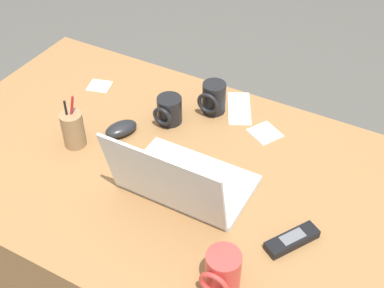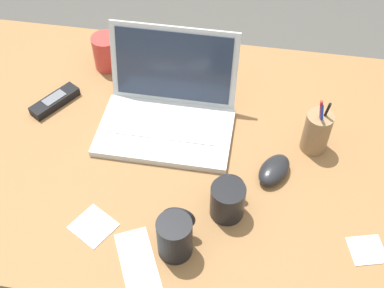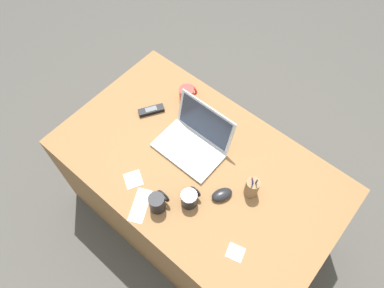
{
  "view_description": "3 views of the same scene",
  "coord_description": "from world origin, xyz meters",
  "views": [
    {
      "loc": [
        -0.58,
        0.91,
        1.76
      ],
      "look_at": [
        -0.07,
        -0.03,
        0.82
      ],
      "focal_mm": 47.87,
      "sensor_mm": 36.0,
      "label": 1
    },
    {
      "loc": [
        0.12,
        -0.82,
        1.69
      ],
      "look_at": [
        -0.01,
        -0.02,
        0.76
      ],
      "focal_mm": 45.76,
      "sensor_mm": 36.0,
      "label": 2
    },
    {
      "loc": [
        0.53,
        -0.67,
        2.35
      ],
      "look_at": [
        -0.08,
        0.04,
        0.8
      ],
      "focal_mm": 33.26,
      "sensor_mm": 36.0,
      "label": 3
    }
  ],
  "objects": [
    {
      "name": "ground_plane",
      "position": [
        0.0,
        0.0,
        0.0
      ],
      "size": [
        6.0,
        6.0,
        0.0
      ],
      "primitive_type": "plane",
      "color": "#4C4944"
    },
    {
      "name": "desk",
      "position": [
        0.0,
        0.0,
        0.36
      ],
      "size": [
        1.48,
        0.89,
        0.73
      ],
      "primitive_type": "cube",
      "color": "olive",
      "rests_on": "ground"
    },
    {
      "name": "laptop",
      "position": [
        -0.09,
        0.07,
        0.78
      ],
      "size": [
        0.35,
        0.27,
        0.23
      ],
      "color": "silver",
      "rests_on": "desk"
    },
    {
      "name": "computer_mouse",
      "position": [
        0.2,
        -0.06,
        0.75
      ],
      "size": [
        0.1,
        0.12,
        0.04
      ],
      "primitive_type": "ellipsoid",
      "rotation": [
        0.0,
        0.0,
        -0.46
      ],
      "color": "black",
      "rests_on": "desk"
    },
    {
      "name": "coffee_mug_white",
      "position": [
        0.1,
        -0.18,
        0.77
      ],
      "size": [
        0.08,
        0.09,
        0.09
      ],
      "color": "black",
      "rests_on": "desk"
    },
    {
      "name": "coffee_mug_tall",
      "position": [
        -0.32,
        0.28,
        0.78
      ],
      "size": [
        0.08,
        0.09,
        0.1
      ],
      "color": "#C63833",
      "rests_on": "desk"
    },
    {
      "name": "coffee_mug_spare",
      "position": [
        -0.0,
        -0.3,
        0.78
      ],
      "size": [
        0.08,
        0.09,
        0.1
      ],
      "color": "black",
      "rests_on": "desk"
    },
    {
      "name": "cordless_phone",
      "position": [
        -0.42,
        0.09,
        0.74
      ],
      "size": [
        0.11,
        0.15,
        0.03
      ],
      "color": "black",
      "rests_on": "desk"
    },
    {
      "name": "pen_holder",
      "position": [
        0.29,
        0.05,
        0.79
      ],
      "size": [
        0.07,
        0.07,
        0.18
      ],
      "color": "olive",
      "rests_on": "desk"
    },
    {
      "name": "paper_note_near_laptop",
      "position": [
        -0.19,
        -0.28,
        0.73
      ],
      "size": [
        0.12,
        0.12,
        0.0
      ],
      "primitive_type": "cube",
      "rotation": [
        0.0,
        0.0,
        -0.51
      ],
      "color": "white",
      "rests_on": "desk"
    },
    {
      "name": "paper_note_left",
      "position": [
        0.41,
        -0.23,
        0.73
      ],
      "size": [
        0.09,
        0.09,
        0.0
      ],
      "primitive_type": "cube",
      "rotation": [
        0.0,
        0.0,
        0.28
      ],
      "color": "white",
      "rests_on": "desk"
    },
    {
      "name": "paper_note_right",
      "position": [
        -0.07,
        -0.35,
        0.73
      ],
      "size": [
        0.14,
        0.19,
        0.0
      ],
      "primitive_type": "cube",
      "rotation": [
        0.0,
        0.0,
        0.47
      ],
      "color": "white",
      "rests_on": "desk"
    }
  ]
}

